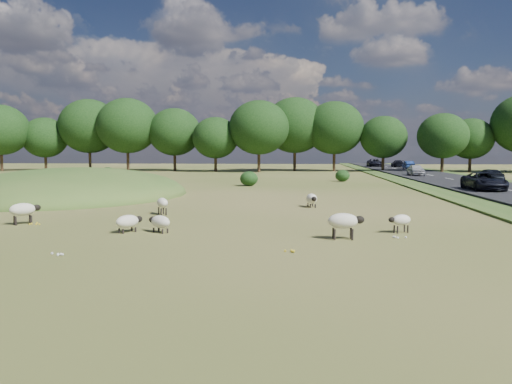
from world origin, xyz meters
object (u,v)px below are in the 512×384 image
sheep_1 (344,221)px  car_1 (489,176)px  sheep_5 (312,199)px  car_5 (484,181)px  car_2 (375,163)px  sheep_6 (128,221)px  car_0 (408,165)px  car_7 (416,170)px  sheep_0 (401,220)px  sheep_2 (162,203)px  sheep_4 (160,222)px  sheep_3 (23,210)px  car_6 (398,164)px

sheep_1 → car_1: size_ratio=0.32×
sheep_5 → car_5: bearing=116.7°
sheep_5 → car_2: bearing=156.8°
sheep_6 → car_0: car_0 is taller
car_5 → car_7: car_7 is taller
sheep_0 → sheep_6: size_ratio=0.85×
sheep_2 → sheep_5: sheep_2 is taller
sheep_0 → sheep_6: bearing=-21.8°
sheep_4 → sheep_6: size_ratio=0.96×
sheep_1 → sheep_2: 10.56m
sheep_4 → car_0: bearing=-72.3°
car_0 → sheep_3: bearing=65.2°
sheep_2 → car_0: 64.72m
sheep_2 → sheep_5: bearing=-90.8°
sheep_2 → car_0: bearing=-51.0°
car_0 → car_1: (0.00, -35.78, -0.02)m
sheep_0 → sheep_6: 10.63m
sheep_4 → car_0: 69.26m
car_6 → sheep_2: bearing=70.6°
sheep_6 → sheep_0: bearing=-50.6°
sheep_2 → sheep_4: 5.59m
sheep_1 → car_7: 45.16m
car_0 → car_5: car_5 is taller
car_2 → sheep_6: bearing=-104.8°
sheep_1 → car_2: car_2 is taller
sheep_0 → car_0: size_ratio=0.26×
sheep_1 → sheep_4: sheep_1 is taller
sheep_2 → car_5: 25.26m
car_2 → sheep_5: bearing=-101.0°
sheep_4 → car_6: bearing=-70.1°
sheep_2 → car_6: 73.45m
car_2 → car_7: car_2 is taller
sheep_4 → sheep_5: sheep_5 is taller
sheep_3 → car_6: 78.82m
sheep_5 → car_5: (13.10, 10.56, 0.44)m
sheep_4 → car_0: size_ratio=0.30×
sheep_2 → car_1: car_1 is taller
sheep_2 → car_1: (24.43, 24.15, 0.27)m
sheep_2 → sheep_5: 8.53m
sheep_2 → car_0: size_ratio=0.31×
car_1 → car_2: car_2 is taller
sheep_0 → car_7: 42.97m
car_0 → sheep_0: bearing=78.1°
car_0 → car_5: 45.52m
car_6 → car_0: bearing=90.0°
sheep_3 → car_0: (29.47, 63.78, 0.24)m
sheep_0 → sheep_4: (-9.35, -0.79, -0.08)m
sheep_6 → car_1: (24.22, 29.64, 0.43)m
sheep_0 → car_7: (9.83, 41.83, 0.42)m
car_7 → sheep_1: bearing=-105.6°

